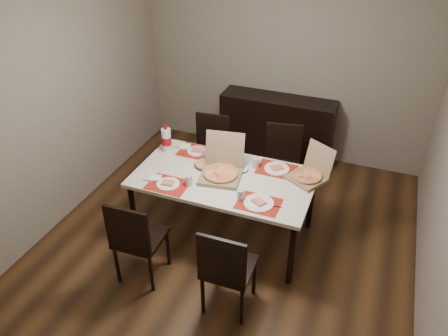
{
  "coord_description": "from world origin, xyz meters",
  "views": [
    {
      "loc": [
        1.24,
        -3.36,
        3.22
      ],
      "look_at": [
        -0.08,
        0.04,
        0.85
      ],
      "focal_mm": 35.0,
      "sensor_mm": 36.0,
      "label": 1
    }
  ],
  "objects": [
    {
      "name": "ground",
      "position": [
        0.0,
        0.0,
        -0.01
      ],
      "size": [
        3.8,
        4.0,
        0.02
      ],
      "primitive_type": "cube",
      "color": "#462B15",
      "rests_on": "ground"
    },
    {
      "name": "room_walls",
      "position": [
        0.0,
        0.43,
        1.73
      ],
      "size": [
        3.84,
        4.02,
        2.62
      ],
      "color": "gray",
      "rests_on": "ground"
    },
    {
      "name": "sideboard",
      "position": [
        0.0,
        1.78,
        0.45
      ],
      "size": [
        1.5,
        0.4,
        0.9
      ],
      "primitive_type": "cube",
      "color": "black",
      "rests_on": "ground"
    },
    {
      "name": "dining_table",
      "position": [
        -0.08,
        0.04,
        0.68
      ],
      "size": [
        1.8,
        1.0,
        0.75
      ],
      "color": "beige",
      "rests_on": "ground"
    },
    {
      "name": "chair_near_left",
      "position": [
        -0.6,
        -0.86,
        0.51
      ],
      "size": [
        0.44,
        0.44,
        0.93
      ],
      "color": "black",
      "rests_on": "ground"
    },
    {
      "name": "chair_near_right",
      "position": [
        0.31,
        -0.91,
        0.51
      ],
      "size": [
        0.43,
        0.43,
        0.93
      ],
      "color": "black",
      "rests_on": "ground"
    },
    {
      "name": "chair_far_left",
      "position": [
        -0.58,
        0.85,
        0.51
      ],
      "size": [
        0.46,
        0.46,
        0.93
      ],
      "color": "black",
      "rests_on": "ground"
    },
    {
      "name": "chair_far_right",
      "position": [
        0.3,
        0.92,
        0.51
      ],
      "size": [
        0.49,
        0.49,
        0.93
      ],
      "color": "black",
      "rests_on": "ground"
    },
    {
      "name": "setting_near_left",
      "position": [
        -0.51,
        -0.28,
        0.77
      ],
      "size": [
        0.5,
        0.3,
        0.11
      ],
      "color": "#AF170B",
      "rests_on": "dining_table"
    },
    {
      "name": "setting_near_right",
      "position": [
        0.34,
        -0.27,
        0.77
      ],
      "size": [
        0.43,
        0.3,
        0.11
      ],
      "color": "#AF170B",
      "rests_on": "dining_table"
    },
    {
      "name": "setting_far_left",
      "position": [
        -0.52,
        0.36,
        0.77
      ],
      "size": [
        0.48,
        0.3,
        0.11
      ],
      "color": "#AF170B",
      "rests_on": "dining_table"
    },
    {
      "name": "setting_far_right",
      "position": [
        0.32,
        0.34,
        0.77
      ],
      "size": [
        0.48,
        0.3,
        0.11
      ],
      "color": "#AF170B",
      "rests_on": "dining_table"
    },
    {
      "name": "napkin_loose",
      "position": [
        -0.07,
        0.06,
        0.76
      ],
      "size": [
        0.16,
        0.16,
        0.02
      ],
      "primitive_type": "cube",
      "rotation": [
        0.0,
        0.0,
        0.97
      ],
      "color": "white",
      "rests_on": "dining_table"
    },
    {
      "name": "pizza_box_center",
      "position": [
        -0.11,
        0.04,
        0.81
      ],
      "size": [
        0.46,
        0.5,
        0.4
      ],
      "color": "olive",
      "rests_on": "dining_table"
    },
    {
      "name": "pizza_box_right",
      "position": [
        0.72,
        0.31,
        0.8
      ],
      "size": [
        0.47,
        0.48,
        0.33
      ],
      "color": "olive",
      "rests_on": "dining_table"
    },
    {
      "name": "faina_plate",
      "position": [
        -0.34,
        0.15,
        0.76
      ],
      "size": [
        0.23,
        0.23,
        0.03
      ],
      "color": "black",
      "rests_on": "dining_table"
    },
    {
      "name": "dip_bowl",
      "position": [
        0.05,
        0.2,
        0.77
      ],
      "size": [
        0.13,
        0.13,
        0.03
      ],
      "primitive_type": "imported",
      "rotation": [
        0.0,
        0.0,
        -0.04
      ],
      "color": "white",
      "rests_on": "dining_table"
    },
    {
      "name": "soda_bottle",
      "position": [
        -0.85,
        0.28,
        0.89
      ],
      "size": [
        0.11,
        0.11,
        0.32
      ],
      "color": "silver",
      "rests_on": "dining_table"
    }
  ]
}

